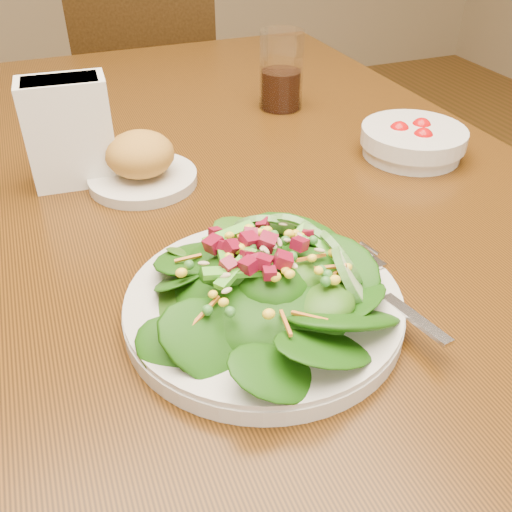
% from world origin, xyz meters
% --- Properties ---
extents(ground_plane, '(5.00, 5.00, 0.00)m').
position_xyz_m(ground_plane, '(0.00, 0.00, 0.00)').
color(ground_plane, brown).
extents(dining_table, '(0.90, 1.40, 0.75)m').
position_xyz_m(dining_table, '(0.00, 0.00, 0.65)').
color(dining_table, '#542E0A').
rests_on(dining_table, ground_plane).
extents(chair_far, '(0.51, 0.51, 0.92)m').
position_xyz_m(chair_far, '(0.12, 1.11, 0.49)').
color(chair_far, '#39240C').
rests_on(chair_far, ground_plane).
extents(salad_plate, '(0.28, 0.27, 0.08)m').
position_xyz_m(salad_plate, '(-0.05, -0.29, 0.78)').
color(salad_plate, silver).
rests_on(salad_plate, dining_table).
extents(bread_plate, '(0.15, 0.15, 0.08)m').
position_xyz_m(bread_plate, '(-0.11, 0.03, 0.78)').
color(bread_plate, silver).
rests_on(bread_plate, dining_table).
extents(tomato_bowl, '(0.16, 0.16, 0.05)m').
position_xyz_m(tomato_bowl, '(0.28, -0.03, 0.77)').
color(tomato_bowl, silver).
rests_on(tomato_bowl, dining_table).
extents(drinking_glass, '(0.08, 0.08, 0.13)m').
position_xyz_m(drinking_glass, '(0.18, 0.23, 0.81)').
color(drinking_glass, silver).
rests_on(drinking_glass, dining_table).
extents(napkin_holder, '(0.12, 0.07, 0.14)m').
position_xyz_m(napkin_holder, '(-0.19, 0.07, 0.83)').
color(napkin_holder, white).
rests_on(napkin_holder, dining_table).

